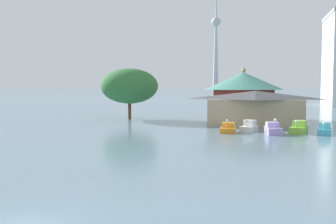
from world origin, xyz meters
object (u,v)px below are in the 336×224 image
Objects in this scene: pedal_boat_cyan at (324,130)px; shoreline_tree_tall_left at (129,86)px; pedal_boat_orange at (228,129)px; boathouse at (255,107)px; pedal_boat_white at (249,127)px; pedal_boat_lavender at (273,129)px; pedal_boat_lime at (299,128)px; green_roof_pavilion at (243,93)px; distant_broadcast_tower at (216,35)px.

shoreline_tree_tall_left is (-27.80, 13.95, 4.92)m from pedal_boat_cyan.
shoreline_tree_tall_left is (-17.13, 14.54, 5.00)m from pedal_boat_orange.
boathouse is at bearing -15.63° from shoreline_tree_tall_left.
pedal_boat_orange is 3.09m from pedal_boat_white.
boathouse is (-1.98, 9.00, 1.96)m from pedal_boat_lavender.
boathouse is at bearing -126.04° from pedal_boat_cyan.
pedal_boat_lime is 0.25× the size of green_roof_pavilion.
pedal_boat_lavender reaches higher than pedal_boat_white.
pedal_boat_lime is 19.27m from green_roof_pavilion.
shoreline_tree_tall_left is at bearing -86.63° from distant_broadcast_tower.
pedal_boat_cyan is 0.19× the size of boathouse.
pedal_boat_lime is at bearing 100.20° from pedal_boat_orange.
shoreline_tree_tall_left reaches higher than pedal_boat_orange.
pedal_boat_lime is 0.35× the size of shoreline_tree_tall_left.
distant_broadcast_tower is (-35.78, 331.07, 56.33)m from pedal_boat_orange.
shoreline_tree_tall_left is (-20.20, 5.65, 2.97)m from boathouse.
distant_broadcast_tower reaches higher than pedal_boat_cyan.
pedal_boat_cyan is 31.49m from shoreline_tree_tall_left.
pedal_boat_cyan is (8.28, -1.35, 0.02)m from pedal_boat_white.
green_roof_pavilion is 318.61m from distant_broadcast_tower.
pedal_boat_white is at bearing -85.80° from green_roof_pavilion.
pedal_boat_white is 0.32× the size of shoreline_tree_tall_left.
boathouse is at bearing -83.12° from distant_broadcast_tower.
boathouse is at bearing -167.12° from pedal_boat_white.
green_roof_pavilion reaches higher than pedal_boat_cyan.
pedal_boat_lavender is at bearing -78.44° from green_roof_pavilion.
boathouse is at bearing 161.35° from pedal_boat_orange.
green_roof_pavilion is (-1.25, 17.04, 3.82)m from pedal_boat_white.
pedal_boat_cyan is 0.02× the size of distant_broadcast_tower.
pedal_boat_lavender reaches higher than pedal_boat_orange.
green_roof_pavilion reaches higher than pedal_boat_orange.
pedal_boat_white is 1.17× the size of pedal_boat_cyan.
boathouse is (3.07, 8.89, 2.04)m from pedal_boat_orange.
green_roof_pavilion is at bearing -140.70° from pedal_boat_lime.
pedal_boat_white is at bearing -83.38° from distant_broadcast_tower.
pedal_boat_lavender is 0.02× the size of distant_broadcast_tower.
shoreline_tree_tall_left is at bearing -105.18° from pedal_boat_cyan.
pedal_boat_orange is 1.00× the size of pedal_boat_cyan.
pedal_boat_cyan reaches higher than pedal_boat_white.
pedal_boat_orange is 0.19× the size of boathouse.
boathouse is 0.11× the size of distant_broadcast_tower.
distant_broadcast_tower is at bearing -154.93° from pedal_boat_white.
distant_broadcast_tower is at bearing -173.41° from pedal_boat_orange.
boathouse reaches higher than pedal_boat_lavender.
pedal_boat_lavender is 27.03m from shoreline_tree_tall_left.
pedal_boat_orange is at bearing -40.34° from shoreline_tree_tall_left.
pedal_boat_lime is at bearing -68.66° from green_roof_pavilion.
pedal_boat_orange is at bearing -32.40° from pedal_boat_white.
pedal_boat_lime is 0.24× the size of boathouse.
pedal_boat_orange is 8.14m from pedal_boat_lime.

